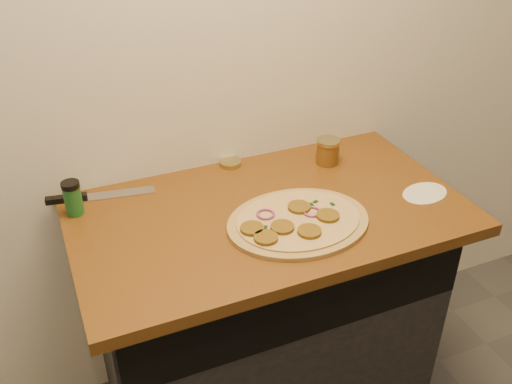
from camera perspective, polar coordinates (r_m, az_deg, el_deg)
name	(u,v)px	position (r m, az deg, el deg)	size (l,w,h in m)	color
cabinet	(264,314)	(2.07, 0.76, -12.10)	(1.10, 0.60, 0.86)	black
countertop	(268,213)	(1.76, 1.25, -2.16)	(1.20, 0.70, 0.04)	brown
pizza	(297,221)	(1.68, 4.16, -2.96)	(0.42, 0.42, 0.03)	tan
chefs_knife	(91,196)	(1.87, -16.17, -0.42)	(0.34, 0.09, 0.02)	#B7BAC1
mason_jar_lid	(230,163)	(1.98, -2.57, 2.92)	(0.08, 0.08, 0.02)	tan
salsa_jar	(328,151)	(1.99, 7.18, 4.06)	(0.08, 0.08, 0.09)	#A61C10
spice_shaker	(73,198)	(1.78, -17.85, -0.58)	(0.05, 0.05, 0.11)	#1B5822
flour_spill	(425,193)	(1.90, 16.52, -0.11)	(0.17, 0.17, 0.00)	silver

